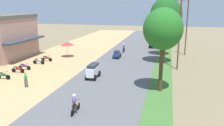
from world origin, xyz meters
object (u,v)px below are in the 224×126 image
at_px(utility_pole_near, 187,25).
at_px(utility_pole_far, 179,32).
at_px(median_tree_fifth, 168,16).
at_px(parked_motorbike_fifth, 39,61).
at_px(median_tree_third, 166,20).
at_px(pedestrian_on_shoulder, 26,79).
at_px(car_sedan_black, 152,44).
at_px(median_tree_fourth, 168,23).
at_px(motorbike_ahead_second, 124,48).
at_px(median_tree_nearest, 163,29).
at_px(car_hatchback_blue, 117,54).
at_px(parked_motorbike_sixth, 47,58).
at_px(motorbike_foreground_rider, 75,104).
at_px(median_tree_second, 166,15).
at_px(parked_motorbike_fourth, 25,66).
at_px(parked_motorbike_second, 3,75).
at_px(car_van_white, 93,70).
at_px(streetlamp_near, 167,26).
at_px(streetlamp_mid, 168,22).
at_px(parked_motorbike_third, 18,69).
at_px(vendor_umbrella, 67,43).

xyz_separation_m(utility_pole_near, utility_pole_far, (-1.54, -10.09, -0.23)).
height_order(median_tree_fifth, utility_pole_far, utility_pole_far).
xyz_separation_m(parked_motorbike_fifth, median_tree_third, (17.44, 10.47, 5.52)).
height_order(pedestrian_on_shoulder, car_sedan_black, pedestrian_on_shoulder).
bearing_deg(median_tree_fourth, motorbike_ahead_second, -134.39).
bearing_deg(median_tree_nearest, median_tree_fifth, 89.64).
distance_m(pedestrian_on_shoulder, car_hatchback_blue, 16.87).
distance_m(parked_motorbike_sixth, motorbike_foreground_rider, 19.08).
bearing_deg(median_tree_second, median_tree_fifth, 89.52).
height_order(parked_motorbike_fifth, car_hatchback_blue, car_hatchback_blue).
bearing_deg(parked_motorbike_fourth, parked_motorbike_sixth, 85.04).
bearing_deg(median_tree_third, parked_motorbike_second, -134.60).
xyz_separation_m(median_tree_fourth, car_van_white, (-8.01, -23.68, -3.89)).
height_order(streetlamp_near, car_sedan_black, streetlamp_near).
height_order(streetlamp_near, motorbike_ahead_second, streetlamp_near).
xyz_separation_m(utility_pole_near, car_van_white, (-11.20, -16.63, -4.15)).
bearing_deg(streetlamp_mid, parked_motorbike_sixth, -119.03).
xyz_separation_m(median_tree_nearest, streetlamp_mid, (0.12, 40.21, -1.95)).
height_order(parked_motorbike_second, parked_motorbike_fourth, same).
xyz_separation_m(median_tree_fifth, car_van_white, (-7.97, -30.34, -4.94)).
height_order(parked_motorbike_sixth, median_tree_fourth, median_tree_fourth).
bearing_deg(motorbike_foreground_rider, parked_motorbike_second, 151.01).
height_order(parked_motorbike_fourth, motorbike_ahead_second, motorbike_ahead_second).
distance_m(parked_motorbike_second, median_tree_second, 22.50).
distance_m(median_tree_nearest, motorbike_foreground_rider, 10.62).
xyz_separation_m(median_tree_third, car_van_white, (-7.71, -15.08, -5.04)).
relative_size(parked_motorbike_second, motorbike_foreground_rider, 1.00).
xyz_separation_m(median_tree_fourth, car_hatchback_blue, (-7.59, -12.59, -4.17)).
bearing_deg(pedestrian_on_shoulder, parked_motorbike_fourth, 124.59).
bearing_deg(parked_motorbike_fourth, median_tree_third, 37.75).
height_order(parked_motorbike_sixth, median_tree_nearest, median_tree_nearest).
bearing_deg(car_sedan_black, parked_motorbike_third, -124.38).
distance_m(median_tree_third, median_tree_fifth, 15.27).
bearing_deg(streetlamp_near, parked_motorbike_third, -131.60).
bearing_deg(car_hatchback_blue, motorbike_foreground_rider, -87.02).
bearing_deg(utility_pole_far, vendor_umbrella, 168.50).
bearing_deg(motorbike_ahead_second, utility_pole_far, -46.46).
relative_size(parked_motorbike_second, car_van_white, 0.75).
bearing_deg(median_tree_fifth, car_hatchback_blue, -111.42).
bearing_deg(median_tree_nearest, car_sedan_black, 96.08).
bearing_deg(utility_pole_near, median_tree_nearest, -100.23).
relative_size(parked_motorbike_second, car_sedan_black, 0.80).
relative_size(parked_motorbike_sixth, car_sedan_black, 0.80).
distance_m(pedestrian_on_shoulder, streetlamp_near, 28.38).
height_order(streetlamp_mid, motorbike_ahead_second, streetlamp_mid).
xyz_separation_m(car_van_white, car_hatchback_blue, (0.42, 11.09, -0.28)).
bearing_deg(median_tree_nearest, median_tree_fourth, 89.46).
xyz_separation_m(median_tree_nearest, streetlamp_near, (0.12, 22.40, -1.62)).
bearing_deg(car_van_white, median_tree_second, 50.56).
distance_m(vendor_umbrella, motorbike_foreground_rider, 21.26).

